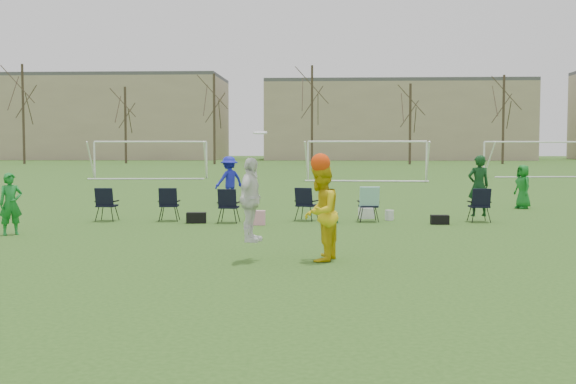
# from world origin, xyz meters

# --- Properties ---
(ground) EXTENTS (260.00, 260.00, 0.00)m
(ground) POSITION_xyz_m (0.00, 0.00, 0.00)
(ground) COLOR #2D5019
(ground) RESTS_ON ground
(fielder_green_near) EXTENTS (0.66, 0.62, 1.53)m
(fielder_green_near) POSITION_xyz_m (-6.34, 4.44, 0.76)
(fielder_green_near) COLOR #167C29
(fielder_green_near) RESTS_ON ground
(fielder_blue) EXTENTS (1.30, 1.23, 1.77)m
(fielder_blue) POSITION_xyz_m (-2.22, 14.10, 0.89)
(fielder_blue) COLOR #191EBC
(fielder_blue) RESTS_ON ground
(fielder_green_far) EXTENTS (0.70, 0.86, 1.51)m
(fielder_green_far) POSITION_xyz_m (8.22, 12.49, 0.76)
(fielder_green_far) COLOR #136E20
(fielder_green_far) RESTS_ON ground
(center_contest) EXTENTS (2.08, 1.08, 2.47)m
(center_contest) POSITION_xyz_m (0.81, 0.81, 1.03)
(center_contest) COLOR white
(center_contest) RESTS_ON ground
(sideline_setup) EXTENTS (11.40, 2.23, 1.91)m
(sideline_setup) POSITION_xyz_m (1.05, 7.91, 0.55)
(sideline_setup) COLOR #0F3A17
(sideline_setup) RESTS_ON ground
(goal_left) EXTENTS (7.39, 0.76, 2.46)m
(goal_left) POSITION_xyz_m (-10.00, 34.00, 1.92)
(goal_left) COLOR white
(goal_left) RESTS_ON ground
(goal_mid) EXTENTS (7.40, 0.63, 2.46)m
(goal_mid) POSITION_xyz_m (4.00, 32.00, 1.92)
(goal_mid) COLOR white
(goal_mid) RESTS_ON ground
(goal_right) EXTENTS (7.35, 1.14, 2.46)m
(goal_right) POSITION_xyz_m (16.00, 38.00, 1.92)
(goal_right) COLOR white
(goal_right) RESTS_ON ground
(tree_line) EXTENTS (110.28, 3.28, 11.40)m
(tree_line) POSITION_xyz_m (0.24, 69.85, 5.09)
(tree_line) COLOR #382B21
(tree_line) RESTS_ON ground
(building_row) EXTENTS (126.00, 16.00, 13.00)m
(building_row) POSITION_xyz_m (6.73, 96.00, 5.99)
(building_row) COLOR tan
(building_row) RESTS_ON ground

